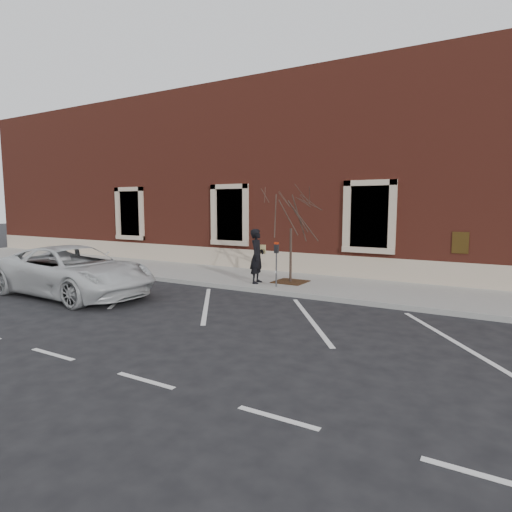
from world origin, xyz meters
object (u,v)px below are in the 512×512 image
Objects in this scene: man at (257,256)px; parking_meter at (276,256)px; sapling at (291,213)px; white_truck at (73,271)px.

man reaches higher than parking_meter.
man is at bearing -176.26° from parking_meter.
sapling is at bearing -62.18° from man.
man reaches higher than white_truck.
parking_meter is at bearing -91.40° from sapling.
parking_meter is 0.26× the size of white_truck.
white_truck is (-4.26, -4.05, -0.31)m from man.
sapling is at bearing -45.79° from white_truck.
sapling reaches higher than parking_meter.
man is 1.27× the size of parking_meter.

